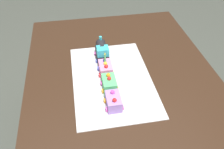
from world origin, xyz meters
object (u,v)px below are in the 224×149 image
birthday_candle (105,57)px  cake_locomotive (102,51)px  cake_car_gondola_bubblegum (105,68)px  cake_car_caboose_mint_green (109,83)px  cake_car_flatbed_lavender (113,101)px  dining_table (123,95)px

birthday_candle → cake_locomotive: bearing=180.0°
cake_locomotive → cake_car_gondola_bubblegum: (0.13, -0.00, -0.02)m
cake_car_gondola_bubblegum → birthday_candle: (-0.01, 0.00, 0.07)m
cake_car_caboose_mint_green → cake_car_flatbed_lavender: bearing=0.0°
dining_table → cake_locomotive: bearing=-157.5°
cake_car_flatbed_lavender → birthday_candle: birthday_candle is taller
cake_locomotive → cake_car_flatbed_lavender: cake_locomotive is taller
cake_locomotive → cake_car_caboose_mint_green: (0.25, -0.00, -0.02)m
cake_locomotive → cake_car_gondola_bubblegum: bearing=-0.0°
dining_table → cake_locomotive: (-0.20, -0.08, 0.16)m
birthday_candle → cake_car_caboose_mint_green: bearing=-0.0°
cake_locomotive → birthday_candle: size_ratio=2.54×
cake_locomotive → cake_car_flatbed_lavender: size_ratio=1.40×
cake_locomotive → cake_car_gondola_bubblegum: size_ratio=1.40×
cake_locomotive → cake_car_gondola_bubblegum: 0.13m
cake_car_caboose_mint_green → cake_car_flatbed_lavender: size_ratio=1.00×
cake_car_gondola_bubblegum → cake_car_caboose_mint_green: (0.12, 0.00, -0.00)m
cake_car_caboose_mint_green → cake_car_flatbed_lavender: 0.12m
cake_car_flatbed_lavender → birthday_candle: (-0.24, 0.00, 0.07)m
dining_table → cake_car_gondola_bubblegum: 0.18m
cake_car_caboose_mint_green → cake_car_gondola_bubblegum: bearing=180.0°
cake_locomotive → cake_car_flatbed_lavender: 0.37m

